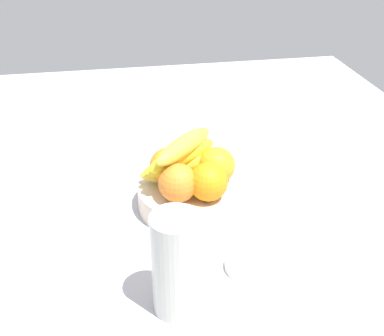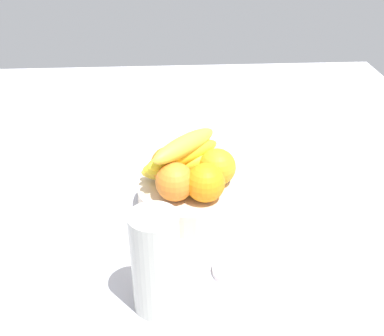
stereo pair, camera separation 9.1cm
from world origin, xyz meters
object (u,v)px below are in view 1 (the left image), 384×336
object	(u,v)px
orange_back_left	(168,166)
jar_lid	(247,266)
orange_center	(190,157)
orange_front_right	(216,166)
orange_front_left	(208,182)
fruit_bowl	(192,195)
thermos_tumbler	(176,265)
banana_bunch	(183,160)
orange_back_right	(178,183)

from	to	relation	value
orange_back_left	jar_lid	size ratio (longest dim) A/B	0.99
orange_center	orange_back_left	distance (cm)	5.79
orange_front_right	orange_center	bearing A→B (deg)	46.44
orange_front_left	orange_front_right	size ratio (longest dim) A/B	1.00
fruit_bowl	thermos_tumbler	world-z (taller)	thermos_tumbler
orange_front_right	orange_front_left	bearing A→B (deg)	153.02
banana_bunch	orange_back_left	bearing A→B (deg)	78.38
orange_front_right	thermos_tumbler	bearing A→B (deg)	155.65
orange_front_left	thermos_tumbler	size ratio (longest dim) A/B	0.43
orange_front_left	orange_back_right	size ratio (longest dim) A/B	1.00
banana_bunch	jar_lid	distance (cm)	24.84
banana_bunch	jar_lid	xyz separation A→B (cm)	(-21.47, -7.64, -9.86)
orange_front_left	orange_front_right	distance (cm)	6.31
fruit_bowl	orange_center	distance (cm)	7.96
jar_lid	orange_back_right	bearing A→B (deg)	31.40
fruit_bowl	jar_lid	xyz separation A→B (cm)	(-20.19, -6.05, -2.01)
orange_back_right	orange_back_left	bearing A→B (deg)	8.97
orange_front_left	orange_center	distance (cm)	10.16
fruit_bowl	jar_lid	world-z (taller)	fruit_bowl
orange_front_left	orange_front_right	bearing A→B (deg)	-26.98
fruit_bowl	banana_bunch	bearing A→B (deg)	51.11
orange_back_left	orange_back_right	world-z (taller)	same
banana_bunch	thermos_tumbler	distance (cm)	28.40
fruit_bowl	orange_front_right	distance (cm)	8.12
orange_front_left	orange_center	size ratio (longest dim) A/B	1.00
jar_lid	orange_back_left	bearing A→B (deg)	25.62
orange_back_right	jar_lid	xyz separation A→B (cm)	(-15.69, -9.58, -8.34)
fruit_bowl	orange_center	size ratio (longest dim) A/B	2.94
banana_bunch	jar_lid	bearing A→B (deg)	-160.41
orange_center	orange_front_right	bearing A→B (deg)	-133.56
fruit_bowl	thermos_tumbler	xyz separation A→B (cm)	(-26.53, 7.12, 6.23)
orange_back_right	orange_front_right	bearing A→B (deg)	-60.18
orange_front_left	orange_back_right	bearing A→B (deg)	83.08
orange_front_right	thermos_tumbler	world-z (taller)	thermos_tumbler
fruit_bowl	orange_back_right	world-z (taller)	orange_back_right
orange_center	thermos_tumbler	distance (cm)	32.25
orange_back_left	orange_back_right	bearing A→B (deg)	-171.03
banana_bunch	thermos_tumbler	bearing A→B (deg)	168.75
orange_front_right	orange_center	size ratio (longest dim) A/B	1.00
orange_center	orange_back_left	world-z (taller)	same
orange_center	orange_back_right	size ratio (longest dim) A/B	1.00
thermos_tumbler	fruit_bowl	bearing A→B (deg)	-15.03
orange_front_right	orange_back_right	distance (cm)	9.91
orange_front_left	orange_back_left	world-z (taller)	same
orange_center	thermos_tumbler	xyz separation A→B (cm)	(-31.34, 7.59, -0.10)
thermos_tumbler	jar_lid	bearing A→B (deg)	-64.30
orange_back_left	jar_lid	distance (cm)	25.87
orange_front_left	orange_back_right	world-z (taller)	same
orange_center	banana_bunch	bearing A→B (deg)	149.73
orange_center	banana_bunch	world-z (taller)	banana_bunch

